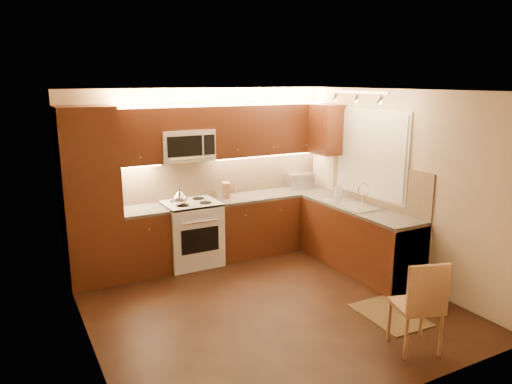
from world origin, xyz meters
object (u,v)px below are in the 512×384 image
stove (192,233)px  sink (353,199)px  dining_chair (416,303)px  kettle (180,197)px  knife_block (226,190)px  microwave (186,145)px  soap_bottle (338,190)px  toaster_oven (299,180)px

stove → sink: sink is taller
sink → dining_chair: 2.29m
sink → kettle: 2.42m
stove → sink: (2.00, -1.12, 0.52)m
dining_chair → knife_block: bearing=116.5°
microwave → sink: size_ratio=0.88×
stove → microwave: (0.00, 0.14, 1.26)m
dining_chair → stove: bearing=126.7°
soap_bottle → knife_block: bearing=170.6°
microwave → kettle: size_ratio=3.21×
microwave → toaster_oven: microwave is taller
microwave → toaster_oven: 2.05m
stove → knife_block: 0.82m
kettle → dining_chair: (1.33, -3.07, -0.56)m
knife_block → soap_bottle: (1.50, -0.76, -0.01)m
kettle → soap_bottle: (2.29, -0.55, -0.03)m
toaster_oven → knife_block: size_ratio=1.74×
stove → sink: bearing=-29.4°
sink → toaster_oven: size_ratio=2.12×
knife_block → stove: bearing=-147.2°
microwave → soap_bottle: (2.09, -0.80, -0.71)m
toaster_oven → soap_bottle: 0.83m
toaster_oven → dining_chair: 3.47m
dining_chair → soap_bottle: bearing=86.3°
knife_block → toaster_oven: bearing=26.9°
soap_bottle → stove: bearing=179.7°
dining_chair → kettle: bearing=130.6°
soap_bottle → dining_chair: bearing=-93.5°
kettle → soap_bottle: bearing=8.1°
sink → knife_block: 1.86m
soap_bottle → kettle: bearing=-176.2°
toaster_oven → microwave: bearing=-173.1°
sink → knife_block: bearing=139.2°
knife_block → soap_bottle: bearing=-2.5°
stove → kettle: bearing=-150.3°
soap_bottle → dining_chair: (-0.96, -2.52, -0.53)m
sink → toaster_oven: toaster_oven is taller
sink → dining_chair: size_ratio=0.91×
soap_bottle → microwave: bearing=176.4°
knife_block → dining_chair: bearing=-56.4°
microwave → stove: bearing=-90.0°
sink → dining_chair: sink is taller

